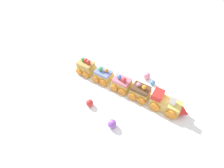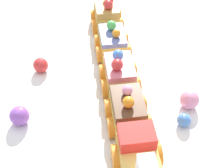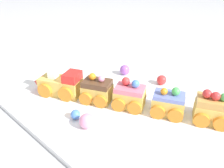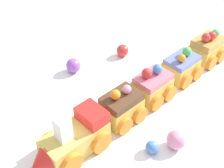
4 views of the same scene
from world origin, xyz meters
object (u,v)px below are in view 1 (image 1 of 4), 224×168
Objects in this scene: cake_car_blueberry at (103,76)px; gumball_red at (90,103)px; cake_train_locomotive at (168,105)px; gumball_pink at (147,76)px; cake_car_strawberry at (122,84)px; cake_car_caramel at (86,67)px; gumball_purple at (112,123)px; gumball_blue at (153,83)px; cake_car_chocolate at (140,92)px.

gumball_red is (0.08, -0.11, -0.01)m from cake_car_blueberry.
gumball_pink is (-0.16, 0.04, -0.01)m from cake_train_locomotive.
cake_car_strawberry is 0.15m from gumball_red.
cake_car_caramel is at bearing 155.47° from gumball_red.
cake_car_blueberry reaches higher than gumball_purple.
cake_train_locomotive is at bearing -0.02° from cake_car_blueberry.
cake_car_caramel is (-0.33, -0.15, 0.00)m from cake_train_locomotive.
cake_car_strawberry is 2.81× the size of gumball_pink.
cake_car_caramel is at bearing -138.58° from gumball_blue.
cake_car_blueberry is (-0.08, -0.04, -0.00)m from cake_car_strawberry.
cake_car_chocolate reaches higher than gumball_red.
cake_train_locomotive is 0.28m from gumball_red.
gumball_red is at bearing -112.91° from cake_car_strawberry.
gumball_blue is 0.27m from gumball_red.
gumball_purple is at bearing -66.59° from gumball_pink.
cake_car_caramel is (-0.16, -0.07, 0.00)m from cake_car_strawberry.
cake_car_caramel is at bearing 179.93° from cake_car_chocolate.
gumball_pink is 0.27m from gumball_purple.
cake_car_chocolate is 0.11m from gumball_pink.
cake_train_locomotive is at bearing 0.03° from cake_car_chocolate.
gumball_purple is (0.12, -0.12, -0.01)m from cake_car_strawberry.
gumball_blue is (-0.12, 0.04, -0.02)m from cake_train_locomotive.
cake_car_strawberry is (-0.17, -0.08, -0.00)m from cake_train_locomotive.
gumball_blue is 0.25m from gumball_purple.
gumball_red is at bearing -170.08° from gumball_purple.
cake_car_strawberry is at bearing -179.86° from cake_car_chocolate.
cake_car_strawberry is at bearing 91.17° from gumball_red.
cake_train_locomotive is 1.58× the size of cake_car_strawberry.
cake_car_blueberry reaches higher than gumball_pink.
cake_car_caramel reaches higher than cake_car_strawberry.
gumball_purple is at bearing -35.06° from cake_car_caramel.
cake_train_locomotive is 0.16m from gumball_pink.
cake_car_blueberry is 0.20m from gumball_blue.
cake_train_locomotive is 1.58× the size of cake_car_chocolate.
cake_train_locomotive is at bearing 75.39° from gumball_purple.
cake_car_strawberry is at bearing -0.16° from cake_car_caramel.
cake_car_caramel is 0.26m from gumball_pink.
gumball_blue is at bearing 79.22° from gumball_red.
cake_train_locomotive is 0.11m from cake_car_chocolate.
gumball_pink is at bearing 59.78° from cake_car_strawberry.
gumball_pink is 1.03× the size of gumball_purple.
cake_car_chocolate is at bearing -0.07° from cake_car_caramel.
cake_car_strawberry is 0.13m from gumball_blue.
gumball_purple is at bearing -70.53° from cake_car_strawberry.
cake_car_chocolate is 0.09m from gumball_blue.
gumball_red is (-0.05, -0.26, 0.00)m from gumball_blue.
cake_train_locomotive reaches higher than cake_car_strawberry.
cake_car_chocolate is 1.00× the size of cake_car_caramel.
gumball_red is at bearing -48.61° from cake_car_caramel.
gumball_blue is 0.68× the size of gumball_pink.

